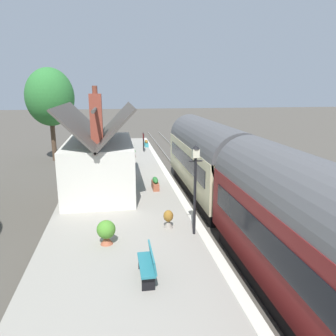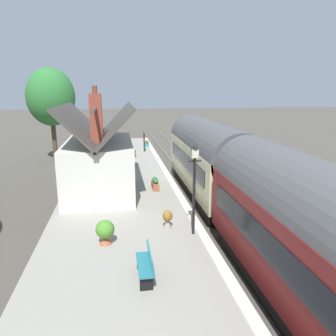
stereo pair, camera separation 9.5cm
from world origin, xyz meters
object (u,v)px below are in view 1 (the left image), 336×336
(train, at_px, (294,222))
(planter_by_door, at_px, (155,183))
(station_building, at_px, (100,163))
(lamp_post_platform, at_px, (195,172))
(planter_bench_right, at_px, (121,163))
(planter_under_sign, at_px, (106,231))
(planter_bench_left, at_px, (146,143))
(station_sign_board, at_px, (143,138))
(bench_mid_platform, at_px, (131,158))
(bench_by_lamp, at_px, (128,141))
(planter_edge_far, at_px, (133,153))
(bench_near_building, at_px, (148,264))
(tree_far_right, at_px, (50,97))
(planter_edge_near, at_px, (168,219))

(train, height_order, planter_by_door, train)
(station_building, bearing_deg, lamp_post_platform, -148.63)
(planter_bench_right, xyz_separation_m, lamp_post_platform, (-10.56, -2.50, 1.99))
(planter_under_sign, bearing_deg, planter_bench_left, -9.55)
(planter_under_sign, bearing_deg, station_sign_board, -9.34)
(bench_mid_platform, distance_m, bench_by_lamp, 7.74)
(planter_edge_far, height_order, planter_bench_right, planter_bench_right)
(bench_near_building, relative_size, planter_by_door, 1.34)
(planter_bench_right, height_order, lamp_post_platform, lamp_post_platform)
(station_building, distance_m, bench_near_building, 8.86)
(planter_edge_far, bearing_deg, lamp_post_platform, -173.99)
(bench_mid_platform, bearing_deg, tree_far_right, 45.14)
(train, distance_m, bench_near_building, 4.52)
(bench_by_lamp, bearing_deg, lamp_post_platform, -175.18)
(train, height_order, planter_bench_right, train)
(planter_bench_right, height_order, tree_far_right, tree_far_right)
(planter_edge_far, xyz_separation_m, planter_under_sign, (-14.60, 1.72, 0.13))
(lamp_post_platform, bearing_deg, train, -136.81)
(station_building, height_order, station_sign_board, station_building)
(bench_near_building, distance_m, lamp_post_platform, 3.85)
(station_building, bearing_deg, tree_far_right, 20.24)
(bench_near_building, xyz_separation_m, planter_by_door, (8.48, -1.24, -0.17))
(station_sign_board, relative_size, tree_far_right, 0.20)
(planter_by_door, xyz_separation_m, tree_far_right, (12.11, 7.29, 4.25))
(planter_edge_near, xyz_separation_m, lamp_post_platform, (-0.71, -0.86, 2.03))
(station_sign_board, bearing_deg, station_building, 163.31)
(bench_mid_platform, distance_m, planter_bench_right, 1.32)
(lamp_post_platform, bearing_deg, planter_bench_left, -0.07)
(planter_bench_left, bearing_deg, station_sign_board, 168.93)
(planter_edge_far, xyz_separation_m, planter_bench_right, (-3.73, 1.00, 0.05))
(station_building, distance_m, planter_bench_right, 4.86)
(bench_near_building, xyz_separation_m, bench_by_lamp, (22.07, -0.36, 0.00))
(train, distance_m, planter_edge_near, 4.78)
(station_building, height_order, bench_by_lamp, station_building)
(planter_bench_left, height_order, station_sign_board, station_sign_board)
(bench_near_building, relative_size, bench_mid_platform, 0.99)
(planter_edge_far, height_order, planter_bench_left, planter_edge_far)
(bench_mid_platform, relative_size, planter_edge_near, 1.98)
(planter_edge_far, height_order, planter_edge_near, planter_edge_far)
(bench_mid_platform, xyz_separation_m, planter_edge_near, (-10.93, -0.89, -0.12))
(lamp_post_platform, bearing_deg, planter_bench_right, 13.33)
(lamp_post_platform, relative_size, tree_far_right, 0.44)
(planter_under_sign, bearing_deg, tree_far_right, 14.81)
(station_building, height_order, tree_far_right, tree_far_right)
(planter_by_door, bearing_deg, station_sign_board, -1.68)
(planter_edge_near, relative_size, planter_bench_left, 0.69)
(station_building, xyz_separation_m, planter_under_sign, (-6.28, -0.41, -1.03))
(station_sign_board, xyz_separation_m, tree_far_right, (1.26, 7.60, 3.37))
(bench_by_lamp, bearing_deg, station_building, 171.50)
(station_sign_board, bearing_deg, planter_bench_left, -11.07)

